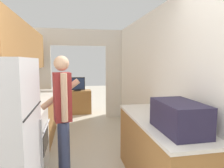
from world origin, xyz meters
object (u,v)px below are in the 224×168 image
at_px(person, 63,116).
at_px(tv_cabinet, 78,102).
at_px(range_oven, 23,142).
at_px(suitcase, 179,117).
at_px(television, 77,84).

bearing_deg(person, tv_cabinet, -16.45).
xyz_separation_m(person, tv_cabinet, (0.26, 3.59, -0.55)).
relative_size(range_oven, person, 0.62).
distance_m(suitcase, tv_cabinet, 4.55).
distance_m(range_oven, tv_cabinet, 3.34).
distance_m(suitcase, television, 4.46).
relative_size(person, tv_cabinet, 2.08).
height_order(range_oven, television, television).
xyz_separation_m(range_oven, suitcase, (1.79, -1.17, 0.60)).
relative_size(person, suitcase, 2.59).
bearing_deg(television, tv_cabinet, 90.00).
distance_m(range_oven, person, 0.83).
bearing_deg(tv_cabinet, suitcase, -77.88).
height_order(person, suitcase, person).
xyz_separation_m(range_oven, tv_cabinet, (0.85, 3.23, -0.10)).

